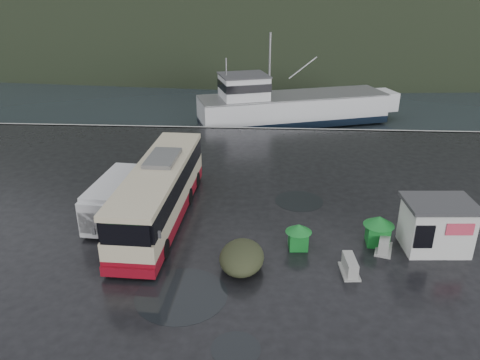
# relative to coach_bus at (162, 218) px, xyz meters

# --- Properties ---
(ground) EXTENTS (160.00, 160.00, 0.00)m
(ground) POSITION_rel_coach_bus_xyz_m (4.30, -1.93, 0.00)
(ground) COLOR black
(ground) RESTS_ON ground
(harbor_water) EXTENTS (300.00, 180.00, 0.02)m
(harbor_water) POSITION_rel_coach_bus_xyz_m (4.30, 108.07, 0.00)
(harbor_water) COLOR black
(harbor_water) RESTS_ON ground
(quay_edge) EXTENTS (160.00, 0.60, 1.50)m
(quay_edge) POSITION_rel_coach_bus_xyz_m (4.30, 18.07, 0.00)
(quay_edge) COLOR #999993
(quay_edge) RESTS_ON ground
(headland) EXTENTS (780.00, 540.00, 570.00)m
(headland) POSITION_rel_coach_bus_xyz_m (14.30, 248.07, 0.00)
(headland) COLOR black
(headland) RESTS_ON ground
(coach_bus) EXTENTS (3.60, 12.60, 3.53)m
(coach_bus) POSITION_rel_coach_bus_xyz_m (0.00, 0.00, 0.00)
(coach_bus) COLOR #C2B493
(coach_bus) RESTS_ON ground
(white_van) EXTENTS (2.49, 5.93, 2.42)m
(white_van) POSITION_rel_coach_bus_xyz_m (-2.65, -0.03, 0.00)
(white_van) COLOR silver
(white_van) RESTS_ON ground
(waste_bin_left) EXTENTS (1.05, 1.05, 1.38)m
(waste_bin_left) POSITION_rel_coach_bus_xyz_m (7.78, -2.80, 0.00)
(waste_bin_left) COLOR #147125
(waste_bin_left) RESTS_ON ground
(waste_bin_right) EXTENTS (1.22, 1.22, 1.62)m
(waste_bin_right) POSITION_rel_coach_bus_xyz_m (11.97, -2.14, 0.00)
(waste_bin_right) COLOR #147125
(waste_bin_right) RESTS_ON ground
(dome_tent) EXTENTS (2.27, 3.10, 1.19)m
(dome_tent) POSITION_rel_coach_bus_xyz_m (4.95, -4.81, 0.00)
(dome_tent) COLOR #2F331F
(dome_tent) RESTS_ON ground
(ticket_kiosk) EXTENTS (3.60, 2.81, 2.69)m
(ticket_kiosk) POSITION_rel_coach_bus_xyz_m (14.78, -2.43, 0.00)
(ticket_kiosk) COLOR silver
(ticket_kiosk) RESTS_ON ground
(jersey_barrier_a) EXTENTS (0.89, 1.62, 0.79)m
(jersey_barrier_a) POSITION_rel_coach_bus_xyz_m (10.12, -4.91, 0.00)
(jersey_barrier_a) COLOR #999993
(jersey_barrier_a) RESTS_ON ground
(jersey_barrier_b) EXTENTS (1.23, 1.77, 0.80)m
(jersey_barrier_b) POSITION_rel_coach_bus_xyz_m (12.20, -2.77, 0.00)
(jersey_barrier_b) COLOR #999993
(jersey_barrier_b) RESTS_ON ground
(fishing_trawler) EXTENTS (23.69, 12.04, 9.30)m
(fishing_trawler) POSITION_rel_coach_bus_xyz_m (8.72, 24.44, 0.00)
(fishing_trawler) COLOR silver
(fishing_trawler) RESTS_ON ground
(puddles) EXTENTS (9.38, 15.50, 0.01)m
(puddles) POSITION_rel_coach_bus_xyz_m (4.48, -4.47, 0.01)
(puddles) COLOR black
(puddles) RESTS_ON ground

